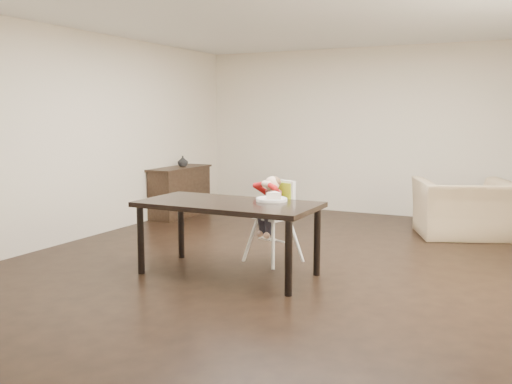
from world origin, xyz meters
TOP-DOWN VIEW (x-y plane):
  - ground at (0.00, 0.00)m, footprint 7.00×7.00m
  - room_walls at (0.00, 0.00)m, footprint 6.02×7.02m
  - dining_table at (-0.44, -0.72)m, footprint 1.80×0.90m
  - high_chair at (-0.24, -0.03)m, footprint 0.51×0.51m
  - plate at (-0.07, -0.46)m, footprint 0.35×0.35m
  - armchair at (1.49, 2.24)m, footprint 1.37×1.15m
  - sideboard at (-2.78, 1.92)m, footprint 0.44×1.26m
  - vase at (-2.78, 2.01)m, footprint 0.20×0.21m

SIDE VIEW (x-z plane):
  - ground at x=0.00m, z-range 0.00..0.00m
  - sideboard at x=-2.78m, z-range 0.00..0.79m
  - armchair at x=1.49m, z-range 0.00..1.02m
  - dining_table at x=-0.44m, z-range 0.30..1.05m
  - high_chair at x=-0.24m, z-range 0.20..1.15m
  - plate at x=-0.07m, z-range 0.74..0.83m
  - vase at x=-2.78m, z-range 0.79..0.96m
  - room_walls at x=0.00m, z-range 0.50..3.21m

